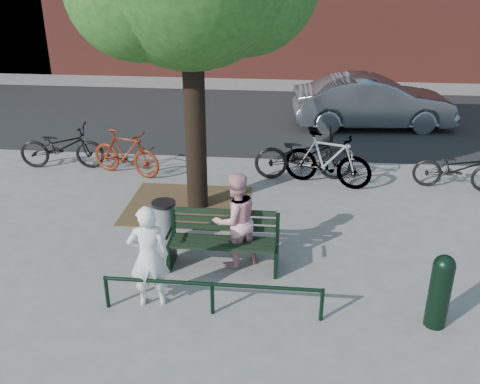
# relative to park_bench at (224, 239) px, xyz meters

# --- Properties ---
(ground) EXTENTS (90.00, 90.00, 0.00)m
(ground) POSITION_rel_park_bench_xyz_m (0.00, -0.08, -0.48)
(ground) COLOR gray
(ground) RESTS_ON ground
(dirt_pit) EXTENTS (2.40, 2.00, 0.02)m
(dirt_pit) POSITION_rel_park_bench_xyz_m (-1.00, 2.12, -0.47)
(dirt_pit) COLOR brown
(dirt_pit) RESTS_ON ground
(road) EXTENTS (40.00, 7.00, 0.01)m
(road) POSITION_rel_park_bench_xyz_m (0.00, 8.42, -0.47)
(road) COLOR black
(road) RESTS_ON ground
(park_bench) EXTENTS (1.74, 0.54, 0.97)m
(park_bench) POSITION_rel_park_bench_xyz_m (0.00, 0.00, 0.00)
(park_bench) COLOR black
(park_bench) RESTS_ON ground
(guard_railing) EXTENTS (3.06, 0.06, 0.51)m
(guard_railing) POSITION_rel_park_bench_xyz_m (0.00, -1.28, -0.08)
(guard_railing) COLOR black
(guard_railing) RESTS_ON ground
(person_left) EXTENTS (0.63, 0.48, 1.54)m
(person_left) POSITION_rel_park_bench_xyz_m (-0.90, -1.13, 0.29)
(person_left) COLOR white
(person_left) RESTS_ON ground
(person_right) EXTENTS (0.96, 0.92, 1.57)m
(person_right) POSITION_rel_park_bench_xyz_m (0.18, 0.07, 0.31)
(person_right) COLOR pink
(person_right) RESTS_ON ground
(bollard) EXTENTS (0.29, 0.29, 1.08)m
(bollard) POSITION_rel_park_bench_xyz_m (3.03, -1.22, 0.10)
(bollard) COLOR black
(bollard) RESTS_ON ground
(litter_bin) EXTENTS (0.40, 0.40, 0.82)m
(litter_bin) POSITION_rel_park_bench_xyz_m (-1.08, 0.52, -0.06)
(litter_bin) COLOR gray
(litter_bin) RESTS_ON ground
(bicycle_a) EXTENTS (2.01, 0.85, 1.03)m
(bicycle_a) POSITION_rel_park_bench_xyz_m (-4.29, 3.88, 0.04)
(bicycle_a) COLOR black
(bicycle_a) RESTS_ON ground
(bicycle_b) EXTENTS (1.80, 1.01, 1.04)m
(bicycle_b) POSITION_rel_park_bench_xyz_m (-2.68, 3.60, 0.04)
(bicycle_b) COLOR #5F1E0D
(bicycle_b) RESTS_ON ground
(bicycle_c) EXTENTS (2.21, 0.91, 1.13)m
(bicycle_c) POSITION_rel_park_bench_xyz_m (1.28, 3.77, 0.09)
(bicycle_c) COLOR black
(bicycle_c) RESTS_ON ground
(bicycle_d) EXTENTS (2.00, 1.13, 1.16)m
(bicycle_d) POSITION_rel_park_bench_xyz_m (1.78, 3.47, 0.10)
(bicycle_d) COLOR gray
(bicycle_d) RESTS_ON ground
(bicycle_e) EXTENTS (1.86, 0.92, 0.94)m
(bicycle_e) POSITION_rel_park_bench_xyz_m (4.50, 3.52, -0.01)
(bicycle_e) COLOR black
(bicycle_e) RESTS_ON ground
(parked_car) EXTENTS (4.60, 2.00, 1.47)m
(parked_car) POSITION_rel_park_bench_xyz_m (3.26, 7.83, 0.26)
(parked_car) COLOR slate
(parked_car) RESTS_ON ground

